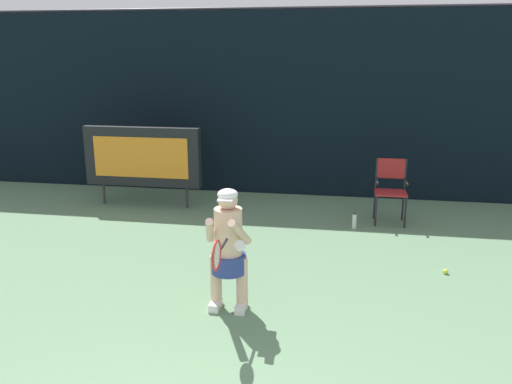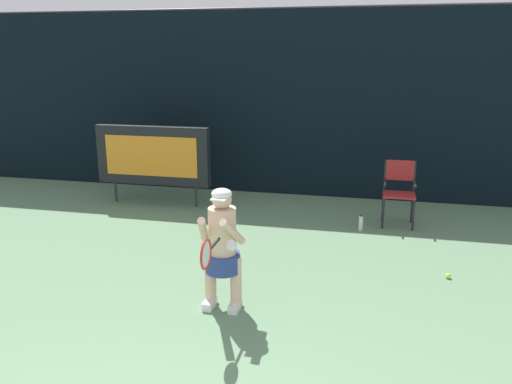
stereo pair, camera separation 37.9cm
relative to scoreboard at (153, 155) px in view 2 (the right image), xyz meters
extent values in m
cube|color=black|center=(2.72, 1.33, 0.85)|extent=(18.00, 0.12, 3.60)
cylinder|color=#38383D|center=(2.72, 1.33, 2.68)|extent=(18.00, 0.05, 0.05)
cube|color=black|center=(0.00, 0.00, 0.00)|extent=(2.20, 0.20, 1.10)
cube|color=orange|center=(0.00, -0.10, 0.00)|extent=(1.80, 0.01, 0.75)
cylinder|color=#2D2D33|center=(-0.83, 0.00, -0.75)|extent=(0.05, 0.05, 0.40)
cylinder|color=#2D2D33|center=(0.83, 0.00, -0.75)|extent=(0.05, 0.05, 0.40)
cylinder|color=black|center=(4.25, -0.50, -0.69)|extent=(0.04, 0.04, 0.52)
cylinder|color=black|center=(4.72, -0.50, -0.69)|extent=(0.04, 0.04, 0.52)
cylinder|color=black|center=(4.25, -0.10, -0.69)|extent=(0.04, 0.04, 0.52)
cylinder|color=black|center=(4.72, -0.10, -0.69)|extent=(0.04, 0.04, 0.52)
cube|color=maroon|center=(4.49, -0.30, -0.41)|extent=(0.52, 0.44, 0.03)
cylinder|color=black|center=(4.25, -0.10, -0.15)|extent=(0.04, 0.04, 0.56)
cylinder|color=black|center=(4.72, -0.10, -0.15)|extent=(0.04, 0.04, 0.56)
cube|color=maroon|center=(4.49, -0.10, -0.04)|extent=(0.48, 0.02, 0.34)
cylinder|color=black|center=(4.25, -0.30, -0.21)|extent=(0.04, 0.44, 0.04)
cylinder|color=black|center=(4.72, -0.30, -0.21)|extent=(0.04, 0.44, 0.04)
cylinder|color=silver|center=(3.90, -0.68, -0.83)|extent=(0.07, 0.07, 0.24)
cylinder|color=black|center=(3.90, -0.68, -0.69)|extent=(0.03, 0.03, 0.03)
cube|color=white|center=(2.30, -3.75, -0.90)|extent=(0.11, 0.26, 0.09)
cube|color=white|center=(2.60, -3.75, -0.90)|extent=(0.11, 0.26, 0.09)
cylinder|color=#DBB293|center=(2.30, -3.70, -0.64)|extent=(0.13, 0.13, 0.62)
cylinder|color=#DBB293|center=(2.60, -3.70, -0.64)|extent=(0.13, 0.13, 0.62)
cylinder|color=navy|center=(2.45, -3.70, -0.40)|extent=(0.39, 0.39, 0.22)
cylinder|color=#DBB293|center=(2.45, -3.70, -0.05)|extent=(0.31, 0.31, 0.56)
sphere|color=#DBB293|center=(2.45, -3.70, 0.33)|extent=(0.22, 0.22, 0.22)
ellipsoid|color=white|center=(2.45, -3.70, 0.39)|extent=(0.22, 0.22, 0.12)
cube|color=white|center=(2.45, -3.80, 0.36)|extent=(0.17, 0.12, 0.02)
cylinder|color=#DBB293|center=(2.29, -3.87, 0.03)|extent=(0.19, 0.46, 0.40)
cylinder|color=#DBB293|center=(2.62, -3.87, 0.03)|extent=(0.19, 0.46, 0.40)
cylinder|color=white|center=(2.64, -3.99, -0.08)|extent=(0.13, 0.13, 0.11)
cylinder|color=black|center=(2.49, -4.09, -0.03)|extent=(0.03, 0.28, 0.03)
torus|color=red|center=(2.49, -4.39, -0.03)|extent=(0.02, 0.31, 0.31)
ellipsoid|color=silver|center=(2.49, -4.39, -0.03)|extent=(0.01, 0.26, 0.26)
sphere|color=#CCDB3D|center=(5.06, -2.33, -0.91)|extent=(0.07, 0.07, 0.07)
camera|label=1|loc=(3.64, -8.94, 1.87)|focal=36.28mm
camera|label=2|loc=(4.01, -8.87, 1.87)|focal=36.28mm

